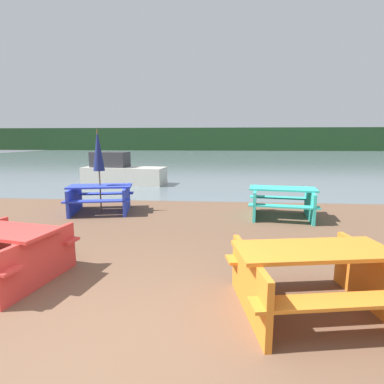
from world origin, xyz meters
The scene contains 9 objects.
ground_plane centered at (0.00, 0.00, 0.00)m, with size 60.00×60.00×0.00m, color brown.
water centered at (0.00, 32.13, 0.00)m, with size 60.00×50.00×0.00m.
far_treeline centered at (0.00, 52.13, 2.00)m, with size 80.00×1.60×4.00m.
picnic_table_orange centered at (2.32, 1.02, 0.46)m, with size 1.95×1.65×0.76m.
picnic_table_red centered at (-1.79, 1.49, 0.45)m, with size 1.78×1.65×0.75m.
picnic_table_teal centered at (2.91, 5.33, 0.46)m, with size 1.81×1.60×0.77m.
picnic_table_blue centered at (-1.94, 5.53, 0.45)m, with size 1.91×1.68×0.74m.
umbrella_navy centered at (-1.94, 5.53, 1.68)m, with size 0.30×0.30×2.24m.
boat centered at (-3.01, 10.74, 0.53)m, with size 3.76×1.62×1.42m.
Camera 1 is at (1.20, -2.31, 1.98)m, focal length 28.00 mm.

